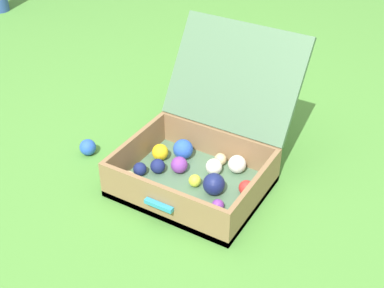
# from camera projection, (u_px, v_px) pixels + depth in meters

# --- Properties ---
(ground_plane) EXTENTS (16.00, 16.00, 0.00)m
(ground_plane) POSITION_uv_depth(u_px,v_px,m) (170.00, 191.00, 2.00)
(ground_plane) COLOR #4C8C38
(open_suitcase) EXTENTS (0.53, 0.68, 0.51)m
(open_suitcase) POSITION_uv_depth(u_px,v_px,m) (203.00, 153.00, 2.01)
(open_suitcase) COLOR #4C7051
(open_suitcase) RESTS_ON ground
(stray_ball_on_grass) EXTENTS (0.07, 0.07, 0.07)m
(stray_ball_on_grass) POSITION_uv_depth(u_px,v_px,m) (88.00, 147.00, 2.17)
(stray_ball_on_grass) COLOR blue
(stray_ball_on_grass) RESTS_ON ground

